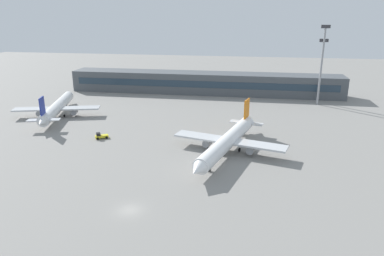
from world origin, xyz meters
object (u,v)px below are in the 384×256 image
at_px(airplane_near, 227,141).
at_px(airplane_mid, 58,107).
at_px(baggage_tug_yellow, 101,136).
at_px(floodlight_tower_east, 321,66).
at_px(floodlight_tower_west, 322,60).

relative_size(airplane_near, airplane_mid, 1.02).
relative_size(airplane_near, baggage_tug_yellow, 10.70).
height_order(airplane_mid, floodlight_tower_east, floodlight_tower_east).
xyz_separation_m(airplane_near, airplane_mid, (-59.96, 24.77, -0.07)).
distance_m(airplane_near, airplane_mid, 64.88).
xyz_separation_m(baggage_tug_yellow, floodlight_tower_east, (67.32, 54.63, 13.46)).
xyz_separation_m(airplane_mid, floodlight_tower_west, (90.69, 31.09, 13.82)).
bearing_deg(airplane_near, baggage_tug_yellow, 172.01).
xyz_separation_m(airplane_mid, baggage_tug_yellow, (23.97, -19.71, -2.30)).
distance_m(airplane_near, baggage_tug_yellow, 36.43).
distance_m(airplane_near, floodlight_tower_east, 68.31).
xyz_separation_m(airplane_near, floodlight_tower_east, (31.32, 59.68, 11.08)).
height_order(airplane_near, baggage_tug_yellow, airplane_near).
relative_size(floodlight_tower_west, floodlight_tower_east, 1.21).
xyz_separation_m(airplane_mid, floodlight_tower_east, (91.29, 34.91, 11.15)).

